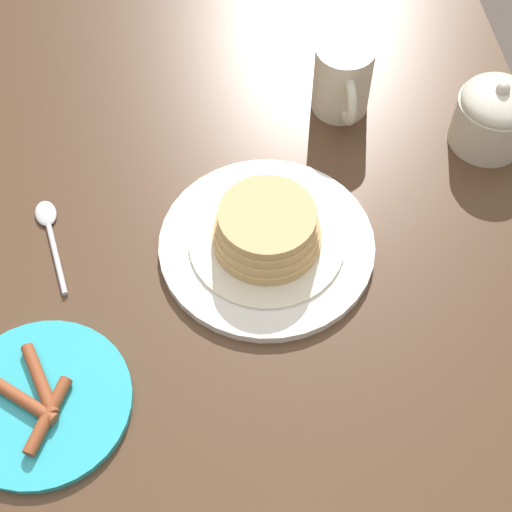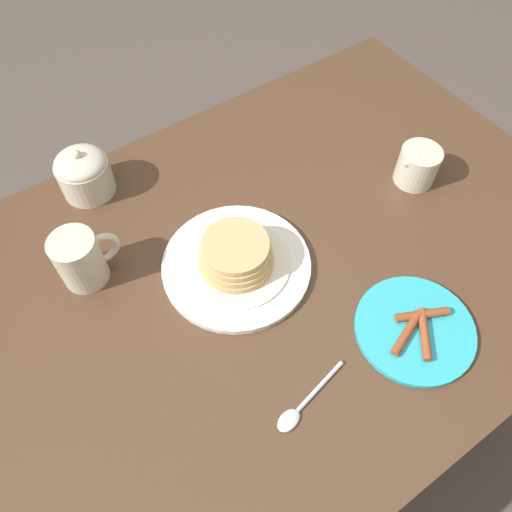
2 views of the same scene
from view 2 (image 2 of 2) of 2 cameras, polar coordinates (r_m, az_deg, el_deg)
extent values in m
plane|color=#51473F|center=(1.57, -0.86, -17.43)|extent=(8.00, 8.00, 0.00)
cube|color=#4C3321|center=(0.87, -1.47, -3.29)|extent=(1.33, 0.83, 0.03)
cube|color=#4C3321|center=(1.59, 10.28, 9.51)|extent=(0.07, 0.07, 0.74)
cylinder|color=white|center=(0.87, -2.25, -1.05)|extent=(0.26, 0.26, 0.01)
cylinder|color=beige|center=(0.86, -2.27, -0.77)|extent=(0.19, 0.19, 0.00)
cylinder|color=tan|center=(0.85, -2.29, -0.44)|extent=(0.13, 0.13, 0.01)
cylinder|color=tan|center=(0.84, -2.32, 0.06)|extent=(0.12, 0.12, 0.01)
cylinder|color=tan|center=(0.83, -2.35, 0.58)|extent=(0.12, 0.12, 0.01)
cylinder|color=tan|center=(0.82, -2.38, 1.12)|extent=(0.11, 0.11, 0.01)
cylinder|color=#2DADBC|center=(0.85, 17.68, -7.97)|extent=(0.19, 0.19, 0.01)
cylinder|color=brown|center=(0.83, 16.86, -8.39)|extent=(0.09, 0.04, 0.01)
cylinder|color=brown|center=(0.85, 18.44, -6.37)|extent=(0.08, 0.05, 0.01)
cylinder|color=brown|center=(0.83, 18.70, -8.45)|extent=(0.06, 0.08, 0.01)
cylinder|color=beige|center=(0.87, -19.55, -0.42)|extent=(0.08, 0.08, 0.10)
torus|color=beige|center=(0.87, -17.32, 0.77)|extent=(0.07, 0.01, 0.07)
cylinder|color=brown|center=(0.84, -20.36, 1.18)|extent=(0.07, 0.07, 0.00)
cylinder|color=beige|center=(1.02, 17.98, 9.78)|extent=(0.08, 0.08, 0.07)
cone|color=beige|center=(0.98, 16.95, 10.09)|extent=(0.03, 0.04, 0.04)
torus|color=beige|center=(1.04, 19.59, 10.84)|extent=(0.04, 0.01, 0.04)
cylinder|color=beige|center=(1.01, -18.89, 8.52)|extent=(0.10, 0.10, 0.07)
ellipsoid|color=beige|center=(0.98, -19.50, 10.00)|extent=(0.09, 0.09, 0.03)
sphere|color=beige|center=(0.97, -19.83, 10.81)|extent=(0.02, 0.02, 0.02)
cylinder|color=silver|center=(0.78, 7.35, -14.50)|extent=(0.10, 0.03, 0.01)
ellipsoid|color=silver|center=(0.76, 3.74, -18.24)|extent=(0.04, 0.03, 0.01)
camera|label=1|loc=(0.83, 51.71, 47.09)|focal=55.00mm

